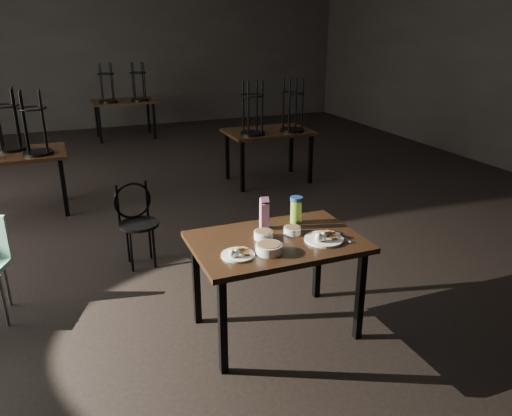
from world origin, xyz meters
name	(u,v)px	position (x,y,z in m)	size (l,w,h in m)	color
room	(189,9)	(-0.06, 0.01, 2.33)	(12.00, 12.04, 3.22)	black
main_table	(277,249)	(-0.15, -2.50, 0.67)	(1.20, 0.80, 0.75)	black
plate_left	(238,253)	(-0.50, -2.65, 0.77)	(0.23, 0.23, 0.07)	white
plate_right	(324,237)	(0.15, -2.64, 0.77)	(0.28, 0.28, 0.09)	white
bowl_near	(263,235)	(-0.23, -2.45, 0.78)	(0.14, 0.14, 0.05)	white
bowl_far	(292,230)	(-0.01, -2.45, 0.78)	(0.13, 0.13, 0.05)	white
bowl_big	(269,248)	(-0.29, -2.68, 0.78)	(0.18, 0.18, 0.06)	white
juice_carton	(264,214)	(-0.16, -2.28, 0.87)	(0.07, 0.07, 0.25)	#8C196B
water_bottle	(296,210)	(0.11, -2.26, 0.86)	(0.11, 0.11, 0.21)	#8FCA3B
spoon	(339,234)	(0.31, -2.58, 0.76)	(0.06, 0.22, 0.01)	silver
bentwood_chair	(137,217)	(-0.92, -0.97, 0.47)	(0.39, 0.38, 0.79)	black
bg_table_left	(11,151)	(-2.05, 0.91, 0.78)	(1.20, 0.80, 1.48)	black
bg_table_right	(270,131)	(1.28, 0.97, 0.75)	(1.20, 0.80, 1.48)	black
bg_table_far	(124,100)	(-0.24, 4.70, 0.75)	(1.20, 0.80, 1.48)	black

